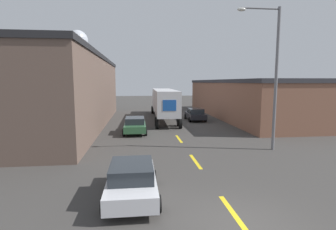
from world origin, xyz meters
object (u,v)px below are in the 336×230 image
parked_car_right_far (195,114)px  parked_car_left_far (135,125)px  parked_car_left_near (132,180)px  semi_truck (163,101)px  street_lamp (272,70)px  water_tower (78,42)px

parked_car_right_far → parked_car_left_far: size_ratio=1.00×
parked_car_left_near → semi_truck: bearing=81.2°
parked_car_right_far → street_lamp: size_ratio=0.46×
parked_car_left_near → street_lamp: bearing=35.4°
semi_truck → parked_car_right_far: (3.68, -1.69, -1.48)m
parked_car_right_far → parked_car_left_near: size_ratio=1.00×
water_tower → street_lamp: water_tower is taller
street_lamp → parked_car_left_near: bearing=-144.6°
parked_car_left_far → water_tower: bearing=107.8°
semi_truck → parked_car_right_far: size_ratio=3.70×
water_tower → parked_car_left_far: bearing=-72.2°
parked_car_right_far → parked_car_left_near: 21.71m
parked_car_left_far → semi_truck: bearing=68.5°
parked_car_left_far → street_lamp: size_ratio=0.46×
parked_car_left_near → parked_car_left_far: bearing=90.0°
semi_truck → water_tower: bearing=118.1°
parked_car_left_far → street_lamp: (9.08, -6.97, 4.64)m
parked_car_right_far → water_tower: size_ratio=0.25×
parked_car_left_near → water_tower: (-13.80, 56.42, 13.44)m
parked_car_right_far → street_lamp: (1.95, -14.06, 4.64)m
parked_car_right_far → street_lamp: bearing=-82.1°
semi_truck → parked_car_left_near: semi_truck is taller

